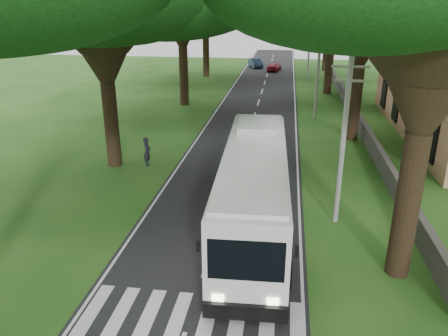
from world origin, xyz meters
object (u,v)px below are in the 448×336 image
object	(u,v)px
pole_near	(343,139)
pole_mid	(318,72)
pole_far	(309,49)
pedestrian	(147,152)
coach_bus	(254,187)
distant_car_c	(274,67)
distant_car_b	(256,63)

from	to	relation	value
pole_near	pole_mid	distance (m)	20.00
pole_far	pedestrian	size ratio (longest dim) A/B	4.24
pole_near	pedestrian	distance (m)	13.31
coach_bus	distant_car_c	bearing A→B (deg)	88.73
pedestrian	pole_mid	bearing A→B (deg)	-42.05
distant_car_b	pedestrian	distance (m)	45.73
pole_near	distant_car_c	bearing A→B (deg)	95.54
pole_far	distant_car_c	size ratio (longest dim) A/B	1.91
coach_bus	distant_car_c	xyz separation A→B (m)	(-0.81, 49.68, -1.47)
pole_near	distant_car_b	bearing A→B (deg)	98.53
pole_far	distant_car_c	bearing A→B (deg)	118.97
pole_far	distant_car_c	xyz separation A→B (m)	(-4.70, 8.49, -3.54)
pole_far	distant_car_c	world-z (taller)	pole_far
distant_car_c	pedestrian	bearing A→B (deg)	89.62
pole_near	distant_car_b	xyz separation A→B (m)	(-7.77, 51.76, -3.44)
pole_near	coach_bus	bearing A→B (deg)	-163.03
pole_far	distant_car_b	world-z (taller)	pole_far
pole_mid	coach_bus	size ratio (longest dim) A/B	0.60
pole_near	distant_car_c	size ratio (longest dim) A/B	1.91
pole_near	pole_far	size ratio (longest dim) A/B	1.00
coach_bus	distant_car_b	xyz separation A→B (m)	(-3.88, 52.95, -1.37)
pole_mid	pedestrian	size ratio (longest dim) A/B	4.24
pole_far	pole_near	bearing A→B (deg)	-90.00
pole_near	distant_car_b	world-z (taller)	pole_near
pole_far	pole_mid	bearing A→B (deg)	-90.00
pole_mid	distant_car_b	distance (m)	32.88
pole_mid	coach_bus	world-z (taller)	pole_mid
coach_bus	pedestrian	bearing A→B (deg)	133.11
pole_near	pole_mid	size ratio (longest dim) A/B	1.00
coach_bus	distant_car_b	bearing A→B (deg)	91.98
pedestrian	distant_car_b	bearing A→B (deg)	-7.18
pole_mid	pole_far	bearing A→B (deg)	90.00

